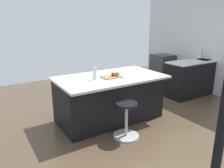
{
  "coord_description": "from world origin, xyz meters",
  "views": [
    {
      "loc": [
        2.46,
        3.42,
        1.91
      ],
      "look_at": [
        0.37,
        0.06,
        0.76
      ],
      "focal_mm": 34.99,
      "sensor_mm": 36.0,
      "label": 1
    }
  ],
  "objects": [
    {
      "name": "apple_green",
      "position": [
        0.27,
        0.1,
        0.95
      ],
      "size": [
        0.09,
        0.09,
        0.09
      ],
      "primitive_type": "sphere",
      "color": "#609E2D",
      "rests_on": "cutting_board"
    },
    {
      "name": "apple_red",
      "position": [
        0.35,
        0.07,
        0.95
      ],
      "size": [
        0.07,
        0.07,
        0.07
      ],
      "primitive_type": "sphere",
      "color": "red",
      "rests_on": "cutting_board"
    },
    {
      "name": "kitchen_island",
      "position": [
        0.37,
        -0.04,
        0.45
      ],
      "size": [
        2.04,
        1.16,
        0.89
      ],
      "color": "black",
      "rests_on": "ground_plane"
    },
    {
      "name": "water_bottle",
      "position": [
        0.71,
        0.03,
        1.01
      ],
      "size": [
        0.06,
        0.06,
        0.31
      ],
      "color": "silver",
      "rests_on": "kitchen_island"
    },
    {
      "name": "cutting_board",
      "position": [
        0.39,
        0.07,
        0.9
      ],
      "size": [
        0.36,
        0.24,
        0.02
      ],
      "primitive_type": "cube",
      "color": "olive",
      "rests_on": "kitchen_island"
    },
    {
      "name": "stool_by_window",
      "position": [
        0.5,
        0.72,
        0.29
      ],
      "size": [
        0.44,
        0.44,
        0.62
      ],
      "color": "#B7B7BC",
      "rests_on": "ground_plane"
    },
    {
      "name": "ground_plane",
      "position": [
        0.0,
        0.0,
        0.0
      ],
      "size": [
        7.44,
        7.44,
        0.0
      ],
      "primitive_type": "plane",
      "color": "brown"
    },
    {
      "name": "sink_cabinet",
      "position": [
        -2.51,
        -0.18,
        0.46
      ],
      "size": [
        1.97,
        0.6,
        1.19
      ],
      "color": "black",
      "rests_on": "ground_plane"
    },
    {
      "name": "interior_partition_left",
      "position": [
        -2.86,
        0.0,
        1.5
      ],
      "size": [
        0.12,
        5.09,
        2.99
      ],
      "color": "silver",
      "rests_on": "ground_plane"
    },
    {
      "name": "oven_range",
      "position": [
        -2.51,
        -1.51,
        0.44
      ],
      "size": [
        0.6,
        0.61,
        0.88
      ],
      "color": "#38383D",
      "rests_on": "ground_plane"
    }
  ]
}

